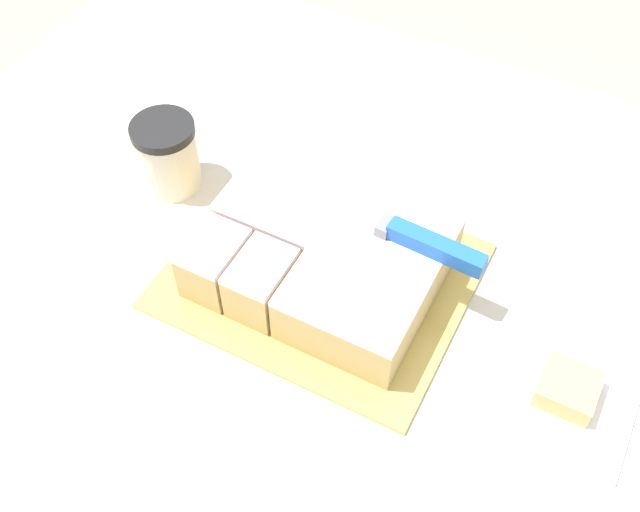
% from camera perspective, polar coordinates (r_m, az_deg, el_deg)
% --- Properties ---
extents(countertop, '(1.40, 1.10, 0.95)m').
position_cam_1_polar(countertop, '(1.35, 1.52, -15.19)').
color(countertop, beige).
rests_on(countertop, ground_plane).
extents(cake_board, '(0.37, 0.30, 0.01)m').
position_cam_1_polar(cake_board, '(0.96, -0.00, -1.49)').
color(cake_board, gold).
rests_on(cake_board, countertop).
extents(cake, '(0.29, 0.22, 0.07)m').
position_cam_1_polar(cake, '(0.93, 0.17, 0.02)').
color(cake, tan).
rests_on(cake, cake_board).
extents(knife, '(0.29, 0.04, 0.02)m').
position_cam_1_polar(knife, '(0.89, 7.15, 1.36)').
color(knife, silver).
rests_on(knife, cake).
extents(coffee_cup, '(0.09, 0.09, 0.11)m').
position_cam_1_polar(coffee_cup, '(1.05, -11.53, 7.56)').
color(coffee_cup, beige).
rests_on(coffee_cup, countertop).
extents(paper_napkin, '(0.16, 0.16, 0.01)m').
position_cam_1_polar(paper_napkin, '(0.91, 18.12, -10.05)').
color(paper_napkin, white).
rests_on(paper_napkin, countertop).
extents(brownie, '(0.06, 0.06, 0.03)m').
position_cam_1_polar(brownie, '(0.90, 18.41, -9.50)').
color(brownie, tan).
rests_on(brownie, paper_napkin).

